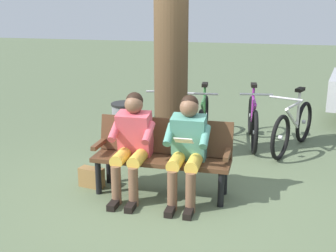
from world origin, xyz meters
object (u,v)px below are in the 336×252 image
(handbag, at_px, (92,177))
(bicycle_black, at_px, (253,121))
(litter_bin, at_px, (126,132))
(bicycle_blue, at_px, (161,117))
(person_companion, at_px, (132,140))
(tree_trunk, at_px, (171,23))
(bicycle_green, at_px, (293,127))
(person_reading, at_px, (187,144))
(bicycle_red, at_px, (203,121))
(bench, at_px, (163,151))

(handbag, bearing_deg, bicycle_black, -127.81)
(litter_bin, bearing_deg, bicycle_blue, -99.28)
(handbag, height_order, bicycle_black, bicycle_black)
(person_companion, relative_size, litter_bin, 1.43)
(tree_trunk, distance_m, litter_bin, 1.63)
(tree_trunk, xyz_separation_m, bicycle_blue, (0.40, -0.88, -1.56))
(bicycle_green, distance_m, bicycle_black, 0.65)
(bicycle_blue, bearing_deg, person_reading, 4.23)
(person_reading, bearing_deg, bicycle_blue, -68.32)
(litter_bin, bearing_deg, bicycle_red, -128.83)
(handbag, height_order, tree_trunk, tree_trunk)
(bicycle_black, bearing_deg, handbag, -45.58)
(person_companion, bearing_deg, bicycle_blue, -83.96)
(bicycle_blue, bearing_deg, bench, -2.21)
(person_reading, distance_m, litter_bin, 1.54)
(tree_trunk, xyz_separation_m, bicycle_red, (-0.31, -0.86, -1.56))
(litter_bin, relative_size, bicycle_red, 0.50)
(person_reading, relative_size, tree_trunk, 0.31)
(handbag, bearing_deg, bicycle_red, -115.17)
(person_companion, height_order, bicycle_red, person_companion)
(handbag, bearing_deg, tree_trunk, -118.74)
(bicycle_black, height_order, bicycle_red, same)
(person_companion, height_order, tree_trunk, tree_trunk)
(person_reading, distance_m, tree_trunk, 1.88)
(bench, distance_m, bicycle_blue, 2.11)
(person_companion, xyz_separation_m, tree_trunk, (-0.11, -1.31, 1.26))
(bicycle_green, xyz_separation_m, bicycle_black, (0.62, -0.19, 0.00))
(bicycle_green, bearing_deg, bench, -17.34)
(handbag, bearing_deg, person_reading, 177.43)
(tree_trunk, xyz_separation_m, bicycle_green, (-1.70, -0.83, -1.56))
(bicycle_green, distance_m, bicycle_red, 1.39)
(person_companion, height_order, litter_bin, person_companion)
(person_reading, height_order, litter_bin, person_reading)
(bench, height_order, handbag, bench)
(person_companion, bearing_deg, bicycle_red, -102.47)
(bench, distance_m, person_reading, 0.39)
(person_reading, xyz_separation_m, bicycle_blue, (0.93, -2.17, -0.31))
(person_companion, relative_size, bicycle_black, 0.72)
(person_reading, bearing_deg, litter_bin, -44.62)
(litter_bin, distance_m, bicycle_blue, 1.15)
(litter_bin, bearing_deg, person_companion, 113.99)
(person_companion, xyz_separation_m, bicycle_red, (-0.42, -2.17, -0.30))
(person_companion, distance_m, bicycle_blue, 2.23)
(bench, bearing_deg, bicycle_blue, -74.77)
(litter_bin, relative_size, bicycle_blue, 0.52)
(bicycle_green, bearing_deg, tree_trunk, -43.95)
(litter_bin, relative_size, bicycle_green, 0.52)
(handbag, relative_size, tree_trunk, 0.08)
(bicycle_green, bearing_deg, bicycle_black, -87.49)
(person_reading, height_order, tree_trunk, tree_trunk)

